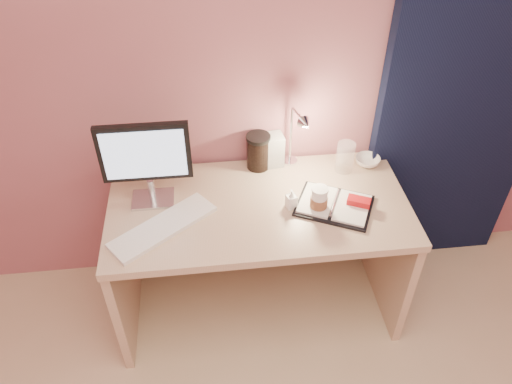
{
  "coord_description": "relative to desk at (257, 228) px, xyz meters",
  "views": [
    {
      "loc": [
        -0.21,
        -0.34,
        2.27
      ],
      "look_at": [
        -0.02,
        1.33,
        0.85
      ],
      "focal_mm": 35.0,
      "sensor_mm": 36.0,
      "label": 1
    }
  ],
  "objects": [
    {
      "name": "planner",
      "position": [
        0.35,
        -0.13,
        0.24
      ],
      "size": [
        0.41,
        0.37,
        0.05
      ],
      "rotation": [
        0.0,
        0.0,
        -0.45
      ],
      "color": "black",
      "rests_on": "desk"
    },
    {
      "name": "keyboard",
      "position": [
        -0.44,
        -0.18,
        0.24
      ],
      "size": [
        0.48,
        0.41,
        0.02
      ],
      "primitive_type": "cube",
      "rotation": [
        0.0,
        0.0,
        0.64
      ],
      "color": "white",
      "rests_on": "desk"
    },
    {
      "name": "monitor",
      "position": [
        -0.49,
        0.01,
        0.48
      ],
      "size": [
        0.4,
        0.14,
        0.42
      ],
      "rotation": [
        0.0,
        0.0,
        -0.0
      ],
      "color": "silver",
      "rests_on": "desk"
    },
    {
      "name": "bowl",
      "position": [
        0.59,
        0.17,
        0.25
      ],
      "size": [
        0.16,
        0.16,
        0.04
      ],
      "primitive_type": "imported",
      "rotation": [
        0.0,
        0.0,
        -0.37
      ],
      "color": "white",
      "rests_on": "desk"
    },
    {
      "name": "dark_jar",
      "position": [
        0.03,
        0.22,
        0.31
      ],
      "size": [
        0.12,
        0.12,
        0.17
      ],
      "primitive_type": "cylinder",
      "color": "black",
      "rests_on": "desk"
    },
    {
      "name": "lotion_bottle",
      "position": [
        0.15,
        -0.11,
        0.28
      ],
      "size": [
        0.06,
        0.06,
        0.1
      ],
      "primitive_type": "imported",
      "rotation": [
        0.0,
        0.0,
        0.28
      ],
      "color": "white",
      "rests_on": "desk"
    },
    {
      "name": "product_box",
      "position": [
        0.1,
        0.23,
        0.31
      ],
      "size": [
        0.13,
        0.11,
        0.17
      ],
      "primitive_type": "cube",
      "rotation": [
        0.0,
        0.0,
        0.13
      ],
      "color": "#B5B5B0",
      "rests_on": "desk"
    },
    {
      "name": "room",
      "position": [
        0.95,
        0.24,
        0.63
      ],
      "size": [
        3.5,
        3.5,
        3.5
      ],
      "color": "#C6B28E",
      "rests_on": "ground"
    },
    {
      "name": "desk",
      "position": [
        0.0,
        0.0,
        0.0
      ],
      "size": [
        1.4,
        0.7,
        0.73
      ],
      "color": "tan",
      "rests_on": "ground"
    },
    {
      "name": "desk_lamp",
      "position": [
        0.17,
        0.15,
        0.44
      ],
      "size": [
        0.11,
        0.21,
        0.34
      ],
      "rotation": [
        0.0,
        0.0,
        0.27
      ],
      "color": "silver",
      "rests_on": "desk"
    },
    {
      "name": "coffee_cup",
      "position": [
        0.26,
        -0.14,
        0.29
      ],
      "size": [
        0.08,
        0.08,
        0.13
      ],
      "color": "white",
      "rests_on": "desk"
    },
    {
      "name": "paper_b",
      "position": [
        0.34,
        -0.13,
        0.23
      ],
      "size": [
        0.16,
        0.16,
        0.0
      ],
      "primitive_type": "cube",
      "rotation": [
        0.0,
        0.0,
        -0.01
      ],
      "color": "white",
      "rests_on": "desk"
    },
    {
      "name": "clear_cup",
      "position": [
        0.46,
        0.14,
        0.3
      ],
      "size": [
        0.09,
        0.09,
        0.16
      ],
      "primitive_type": "cylinder",
      "color": "white",
      "rests_on": "desk"
    }
  ]
}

